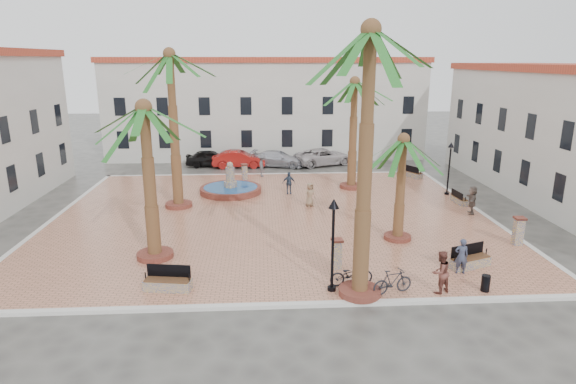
% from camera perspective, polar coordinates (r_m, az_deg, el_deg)
% --- Properties ---
extents(ground, '(120.00, 120.00, 0.00)m').
position_cam_1_polar(ground, '(29.32, -1.95, -3.05)').
color(ground, '#56544F').
rests_on(ground, ground).
extents(plaza, '(26.00, 22.00, 0.15)m').
position_cam_1_polar(plaza, '(29.29, -1.96, -2.91)').
color(plaza, tan).
rests_on(plaza, ground).
extents(kerb_n, '(26.30, 0.30, 0.16)m').
position_cam_1_polar(kerb_n, '(39.88, -2.35, 2.08)').
color(kerb_n, silver).
rests_on(kerb_n, ground).
extents(kerb_s, '(26.30, 0.30, 0.16)m').
position_cam_1_polar(kerb_s, '(19.17, -1.11, -13.30)').
color(kerb_s, silver).
rests_on(kerb_s, ground).
extents(kerb_e, '(0.30, 22.30, 0.16)m').
position_cam_1_polar(kerb_e, '(32.29, 21.79, -2.27)').
color(kerb_e, silver).
rests_on(kerb_e, ground).
extents(kerb_w, '(0.30, 22.30, 0.16)m').
position_cam_1_polar(kerb_w, '(31.80, -26.11, -3.03)').
color(kerb_w, silver).
rests_on(kerb_w, ground).
extents(building_north, '(30.40, 7.40, 9.50)m').
position_cam_1_polar(building_north, '(48.01, -2.61, 10.03)').
color(building_north, silver).
rests_on(building_north, ground).
extents(fountain, '(4.32, 4.32, 2.23)m').
position_cam_1_polar(fountain, '(34.34, -6.82, 0.42)').
color(fountain, brown).
rests_on(fountain, plaza).
extents(palm_nw, '(5.54, 5.54, 9.85)m').
position_cam_1_polar(palm_nw, '(30.40, -13.78, 13.78)').
color(palm_nw, brown).
rests_on(palm_nw, plaza).
extents(palm_sw, '(5.57, 5.57, 7.50)m').
position_cam_1_polar(palm_sw, '(22.48, -16.58, 7.35)').
color(palm_sw, brown).
rests_on(palm_sw, plaza).
extents(palm_s, '(5.50, 5.50, 10.53)m').
position_cam_1_polar(palm_s, '(17.82, 9.66, 15.22)').
color(palm_s, brown).
rests_on(palm_s, plaza).
extents(palm_e, '(4.63, 4.63, 5.63)m').
position_cam_1_polar(palm_e, '(24.92, 13.45, 4.49)').
color(palm_e, brown).
rests_on(palm_e, plaza).
extents(palm_ne, '(5.48, 5.48, 8.03)m').
position_cam_1_polar(palm_ne, '(34.68, 7.88, 11.36)').
color(palm_ne, brown).
rests_on(palm_ne, plaza).
extents(bench_s, '(2.01, 0.87, 1.02)m').
position_cam_1_polar(bench_s, '(20.65, -14.05, -10.46)').
color(bench_s, gray).
rests_on(bench_s, plaza).
extents(bench_se, '(2.05, 1.25, 1.04)m').
position_cam_1_polar(bench_se, '(23.59, 20.75, -7.66)').
color(bench_se, gray).
rests_on(bench_se, plaza).
extents(bench_e, '(0.62, 1.63, 0.84)m').
position_cam_1_polar(bench_e, '(33.55, 19.61, -0.86)').
color(bench_e, gray).
rests_on(bench_e, plaza).
extents(bench_ne, '(1.37, 1.83, 0.95)m').
position_cam_1_polar(bench_ne, '(39.90, 14.49, 2.10)').
color(bench_ne, gray).
rests_on(bench_ne, plaza).
extents(lamppost_s, '(0.43, 0.43, 3.92)m').
position_cam_1_polar(lamppost_s, '(19.17, 5.38, -4.42)').
color(lamppost_s, black).
rests_on(lamppost_s, plaza).
extents(lamppost_e, '(0.40, 0.40, 3.70)m').
position_cam_1_polar(lamppost_e, '(34.97, 18.63, 3.70)').
color(lamppost_e, black).
rests_on(lamppost_e, plaza).
extents(bollard_se, '(0.54, 0.54, 1.40)m').
position_cam_1_polar(bollard_se, '(21.93, 5.81, -7.22)').
color(bollard_se, gray).
rests_on(bollard_se, plaza).
extents(bollard_n, '(0.59, 0.59, 1.34)m').
position_cam_1_polar(bollard_n, '(37.46, -5.18, 2.36)').
color(bollard_n, gray).
rests_on(bollard_n, plaza).
extents(bollard_e, '(0.55, 0.55, 1.48)m').
position_cam_1_polar(bollard_e, '(27.11, 25.64, -4.14)').
color(bollard_e, gray).
rests_on(bollard_e, plaza).
extents(litter_bin, '(0.35, 0.35, 0.69)m').
position_cam_1_polar(litter_bin, '(21.51, 22.37, -9.96)').
color(litter_bin, black).
rests_on(litter_bin, plaza).
extents(cyclist_a, '(0.63, 0.46, 1.62)m').
position_cam_1_polar(cyclist_a, '(22.61, 19.86, -7.16)').
color(cyclist_a, '#363D55').
rests_on(cyclist_a, plaza).
extents(bicycle_a, '(1.91, 0.87, 0.97)m').
position_cam_1_polar(bicycle_a, '(20.53, 7.51, -9.65)').
color(bicycle_a, black).
rests_on(bicycle_a, plaza).
extents(cyclist_b, '(1.08, 1.00, 1.78)m').
position_cam_1_polar(cyclist_b, '(20.54, 17.62, -9.02)').
color(cyclist_b, brown).
rests_on(cyclist_b, plaza).
extents(bicycle_b, '(1.80, 0.92, 1.04)m').
position_cam_1_polar(bicycle_b, '(20.11, 12.29, -10.34)').
color(bicycle_b, black).
rests_on(bicycle_b, plaza).
extents(pedestrian_fountain_a, '(0.90, 0.82, 1.55)m').
position_cam_1_polar(pedestrian_fountain_a, '(30.86, 2.62, -0.31)').
color(pedestrian_fountain_a, '#907358').
rests_on(pedestrian_fountain_a, plaza).
extents(pedestrian_fountain_b, '(0.93, 0.44, 1.55)m').
position_cam_1_polar(pedestrian_fountain_b, '(33.73, 0.09, 1.08)').
color(pedestrian_fountain_b, '#303F54').
rests_on(pedestrian_fountain_b, plaza).
extents(pedestrian_north, '(0.71, 1.19, 1.81)m').
position_cam_1_polar(pedestrian_north, '(38.78, -3.07, 3.17)').
color(pedestrian_north, '#535459').
rests_on(pedestrian_north, plaza).
extents(pedestrian_east, '(0.96, 1.70, 1.74)m').
position_cam_1_polar(pedestrian_east, '(31.41, 20.99, -0.88)').
color(pedestrian_east, '#6C5D54').
rests_on(pedestrian_east, plaza).
extents(car_black, '(4.42, 1.91, 1.49)m').
position_cam_1_polar(car_black, '(43.75, -9.17, 3.99)').
color(car_black, black).
rests_on(car_black, ground).
extents(car_red, '(4.65, 1.63, 1.53)m').
position_cam_1_polar(car_red, '(42.91, -5.86, 3.91)').
color(car_red, '#A01915').
rests_on(car_red, ground).
extents(car_silver, '(5.16, 3.12, 1.40)m').
position_cam_1_polar(car_silver, '(43.14, -1.17, 3.96)').
color(car_silver, silver).
rests_on(car_silver, ground).
extents(car_white, '(5.93, 4.23, 1.50)m').
position_cam_1_polar(car_white, '(43.93, 4.27, 4.20)').
color(car_white, beige).
rests_on(car_white, ground).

